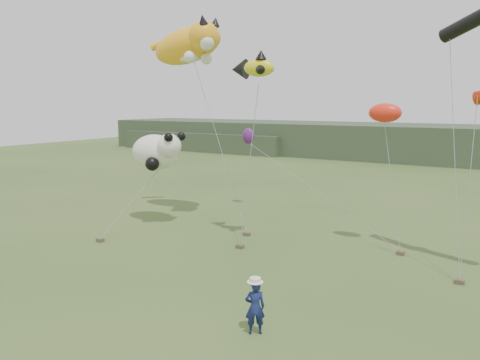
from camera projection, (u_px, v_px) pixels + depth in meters
name	position (u px, v px, depth m)	size (l,w,h in m)	color
ground	(225.00, 300.00, 15.67)	(120.00, 120.00, 0.00)	#385123
headland	(412.00, 143.00, 54.60)	(90.00, 13.00, 4.00)	#2D3D28
festival_attendant	(255.00, 307.00, 13.24)	(0.58, 0.38, 1.58)	#151F51
sandbag_anchors	(279.00, 249.00, 20.78)	(15.55, 5.70, 0.17)	brown
cat_kite	(191.00, 44.00, 25.54)	(5.66, 3.02, 2.79)	#FFAA1A
fish_kite	(252.00, 68.00, 20.98)	(2.40, 1.61, 1.23)	yellow
panda_kite	(157.00, 151.00, 25.21)	(3.35, 2.16, 2.08)	white
misc_kites	(332.00, 122.00, 23.11)	(10.59, 5.00, 2.53)	red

